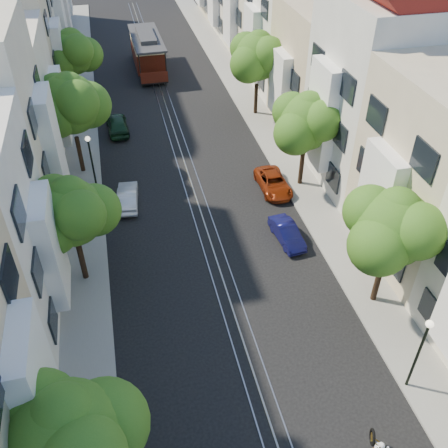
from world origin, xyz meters
TOP-DOWN VIEW (x-y plane):
  - ground at (0.00, 28.00)m, footprint 200.00×200.00m
  - sidewalk_east at (7.25, 28.00)m, footprint 2.50×80.00m
  - sidewalk_west at (-7.25, 28.00)m, footprint 2.50×80.00m
  - rail_left at (-0.55, 28.00)m, footprint 0.06×80.00m
  - rail_slot at (0.00, 28.00)m, footprint 0.06×80.00m
  - rail_right at (0.55, 28.00)m, footprint 0.06×80.00m
  - lane_line at (0.00, 28.00)m, footprint 0.08×80.00m
  - townhouses_east at (11.87, 27.91)m, footprint 7.75×72.00m
  - tree_e_b at (7.26, 8.98)m, footprint 4.93×4.08m
  - tree_e_c at (7.26, 19.98)m, footprint 4.84×3.99m
  - tree_e_d at (7.26, 30.98)m, footprint 5.01×4.16m
  - tree_w_a at (-7.14, 1.98)m, footprint 4.93×4.08m
  - tree_w_b at (-7.14, 13.98)m, footprint 4.72×3.87m
  - tree_w_c at (-7.14, 24.98)m, footprint 5.13×4.28m
  - tree_w_d at (-7.14, 35.98)m, footprint 4.84×3.99m
  - lamp_east at (6.30, 4.00)m, footprint 0.32×0.32m
  - lamp_west at (-6.30, 22.00)m, footprint 0.32×0.32m
  - cable_car at (-0.50, 42.80)m, footprint 2.88×8.84m
  - parked_car_e_mid at (4.40, 14.56)m, footprint 1.45×3.33m
  - parked_car_e_far at (5.22, 19.79)m, footprint 1.83×3.91m
  - parked_car_w_mid at (-4.40, 20.34)m, footprint 1.56×3.61m
  - parked_car_w_far at (-4.40, 30.44)m, footprint 1.77×4.03m

SIDE VIEW (x-z plane):
  - ground at x=0.00m, z-range 0.00..0.00m
  - lane_line at x=0.00m, z-range 0.00..0.01m
  - rail_left at x=-0.55m, z-range 0.00..0.02m
  - rail_slot at x=0.00m, z-range 0.00..0.02m
  - rail_right at x=0.55m, z-range 0.00..0.02m
  - sidewalk_east at x=7.25m, z-range 0.00..0.12m
  - sidewalk_west at x=-7.25m, z-range 0.00..0.12m
  - parked_car_e_mid at x=4.40m, z-range 0.00..1.07m
  - parked_car_e_far at x=5.22m, z-range 0.00..1.08m
  - parked_car_w_mid at x=-4.40m, z-range 0.00..1.16m
  - parked_car_w_far at x=-4.40m, z-range 0.00..1.35m
  - cable_car at x=-0.50m, z-range 0.31..3.69m
  - lamp_east at x=6.30m, z-range 0.77..4.93m
  - lamp_west at x=-6.30m, z-range 0.77..4.93m
  - tree_w_b at x=-7.14m, z-range 1.26..7.53m
  - tree_e_c at x=7.26m, z-range 1.34..7.86m
  - tree_w_d at x=-7.14m, z-range 1.34..7.86m
  - tree_e_b at x=7.26m, z-range 1.39..8.07m
  - tree_w_a at x=-7.14m, z-range 1.39..8.07m
  - tree_e_d at x=7.26m, z-range 1.44..8.29m
  - tree_w_c at x=-7.14m, z-range 1.52..8.62m
  - townhouses_east at x=11.87m, z-range -0.82..11.18m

